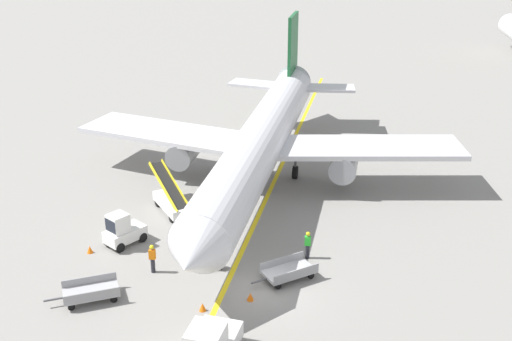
# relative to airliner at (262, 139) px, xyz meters

# --- Properties ---
(ground_plane) EXTENTS (300.00, 300.00, 0.00)m
(ground_plane) POSITION_rel_airliner_xyz_m (1.62, -13.74, -3.42)
(ground_plane) COLOR gray
(taxi_line_yellow) EXTENTS (8.04, 79.65, 0.01)m
(taxi_line_yellow) POSITION_rel_airliner_xyz_m (-0.05, -8.74, -3.41)
(taxi_line_yellow) COLOR yellow
(taxi_line_yellow) RESTS_ON ground
(airliner) EXTENTS (28.48, 35.34, 10.10)m
(airliner) POSITION_rel_airliner_xyz_m (0.00, 0.00, 0.00)
(airliner) COLOR silver
(airliner) RESTS_ON ground
(baggage_tug_near_wing) EXTENTS (2.46, 2.71, 2.10)m
(baggage_tug_near_wing) POSITION_rel_airliner_xyz_m (-7.31, -9.91, -2.49)
(baggage_tug_near_wing) COLOR silver
(baggage_tug_near_wing) RESTS_ON ground
(belt_loader_forward_hold) EXTENTS (3.87, 4.83, 2.59)m
(belt_loader_forward_hold) POSITION_rel_airliner_xyz_m (-5.43, -5.15, -2.64)
(belt_loader_forward_hold) COLOR silver
(belt_loader_forward_hold) RESTS_ON ground
(baggage_cart_loaded) EXTENTS (3.74, 2.61, 0.94)m
(baggage_cart_loaded) POSITION_rel_airliner_xyz_m (-7.22, -15.70, -2.95)
(baggage_cart_loaded) COLOR #A5A5A8
(baggage_cart_loaded) RESTS_ON ground
(baggage_cart_empty_trailing) EXTENTS (3.52, 2.90, 0.94)m
(baggage_cart_empty_trailing) POSITION_rel_airliner_xyz_m (2.75, -12.56, -2.95)
(baggage_cart_empty_trailing) COLOR #A5A5A8
(baggage_cart_empty_trailing) RESTS_ON ground
(ground_crew_marshaller) EXTENTS (0.36, 0.24, 1.70)m
(ground_crew_marshaller) POSITION_rel_airliner_xyz_m (-4.74, -12.74, -2.51)
(ground_crew_marshaller) COLOR #26262D
(ground_crew_marshaller) RESTS_ON ground
(ground_crew_wing_walker) EXTENTS (0.36, 0.24, 1.70)m
(ground_crew_wing_walker) POSITION_rel_airliner_xyz_m (3.68, -10.27, -2.51)
(ground_crew_wing_walker) COLOR #26262D
(ground_crew_wing_walker) RESTS_ON ground
(safety_cone_nose_left) EXTENTS (0.36, 0.36, 0.44)m
(safety_cone_nose_left) POSITION_rel_airliner_xyz_m (0.92, -14.83, -3.20)
(safety_cone_nose_left) COLOR orange
(safety_cone_nose_left) RESTS_ON ground
(safety_cone_nose_right) EXTENTS (0.36, 0.36, 0.44)m
(safety_cone_nose_right) POSITION_rel_airliner_xyz_m (-1.35, -16.00, -3.20)
(safety_cone_nose_right) COLOR orange
(safety_cone_nose_right) RESTS_ON ground
(safety_cone_wingtip_left) EXTENTS (0.36, 0.36, 0.44)m
(safety_cone_wingtip_left) POSITION_rel_airliner_xyz_m (-8.98, -11.08, -3.20)
(safety_cone_wingtip_left) COLOR orange
(safety_cone_wingtip_left) RESTS_ON ground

